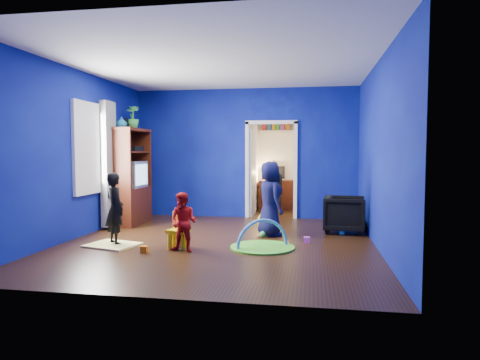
% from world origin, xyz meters
% --- Properties ---
extents(floor, '(5.00, 5.50, 0.01)m').
position_xyz_m(floor, '(0.00, 0.00, 0.00)').
color(floor, black).
rests_on(floor, ground).
extents(ceiling, '(5.00, 5.50, 0.01)m').
position_xyz_m(ceiling, '(0.00, 0.00, 2.90)').
color(ceiling, white).
rests_on(ceiling, wall_back).
extents(wall_back, '(5.00, 0.02, 2.90)m').
position_xyz_m(wall_back, '(0.00, 2.75, 1.45)').
color(wall_back, navy).
rests_on(wall_back, floor).
extents(wall_front, '(5.00, 0.02, 2.90)m').
position_xyz_m(wall_front, '(0.00, -2.75, 1.45)').
color(wall_front, navy).
rests_on(wall_front, floor).
extents(wall_left, '(0.02, 5.50, 2.90)m').
position_xyz_m(wall_left, '(-2.50, 0.00, 1.45)').
color(wall_left, navy).
rests_on(wall_left, floor).
extents(wall_right, '(0.02, 5.50, 2.90)m').
position_xyz_m(wall_right, '(2.50, 0.00, 1.45)').
color(wall_right, navy).
rests_on(wall_right, floor).
extents(alcove, '(1.00, 1.75, 2.50)m').
position_xyz_m(alcove, '(0.60, 3.62, 1.25)').
color(alcove, silver).
rests_on(alcove, floor).
extents(armchair, '(0.80, 0.78, 0.68)m').
position_xyz_m(armchair, '(2.10, 1.22, 0.34)').
color(armchair, black).
rests_on(armchair, floor).
extents(child_black, '(0.50, 0.48, 1.16)m').
position_xyz_m(child_black, '(-1.60, -0.46, 0.58)').
color(child_black, black).
rests_on(child_black, floor).
extents(child_navy, '(0.69, 0.77, 1.32)m').
position_xyz_m(child_navy, '(0.77, 0.70, 0.66)').
color(child_navy, '#0E1335').
rests_on(child_navy, floor).
extents(toddler_red, '(0.47, 0.39, 0.88)m').
position_xyz_m(toddler_red, '(-0.37, -0.75, 0.44)').
color(toddler_red, red).
rests_on(toddler_red, floor).
extents(vase, '(0.27, 0.27, 0.21)m').
position_xyz_m(vase, '(-2.21, 1.18, 2.07)').
color(vase, '#0C5964').
rests_on(vase, tv_armoire).
extents(potted_plant, '(0.30, 0.30, 0.49)m').
position_xyz_m(potted_plant, '(-2.21, 1.70, 2.21)').
color(potted_plant, green).
rests_on(potted_plant, tv_armoire).
extents(tv_armoire, '(0.58, 1.14, 1.96)m').
position_xyz_m(tv_armoire, '(-2.21, 1.48, 0.98)').
color(tv_armoire, '#380E09').
rests_on(tv_armoire, floor).
extents(crt_tv, '(0.46, 0.70, 0.54)m').
position_xyz_m(crt_tv, '(-2.17, 1.48, 1.02)').
color(crt_tv, silver).
rests_on(crt_tv, tv_armoire).
extents(yellow_blanket, '(0.88, 0.77, 0.03)m').
position_xyz_m(yellow_blanket, '(-1.60, -0.56, 0.01)').
color(yellow_blanket, '#F2E07A').
rests_on(yellow_blanket, floor).
extents(hopper_ball, '(0.41, 0.41, 0.41)m').
position_xyz_m(hopper_ball, '(0.72, 0.95, 0.20)').
color(hopper_ball, yellow).
rests_on(hopper_ball, floor).
extents(kid_chair, '(0.34, 0.34, 0.50)m').
position_xyz_m(kid_chair, '(-0.52, -0.55, 0.25)').
color(kid_chair, yellow).
rests_on(kid_chair, floor).
extents(play_mat, '(0.99, 0.99, 0.03)m').
position_xyz_m(play_mat, '(0.76, -0.32, 0.01)').
color(play_mat, green).
rests_on(play_mat, floor).
extents(toy_arch, '(0.77, 0.52, 0.88)m').
position_xyz_m(toy_arch, '(0.76, -0.32, 0.02)').
color(toy_arch, '#3F8CD8').
rests_on(toy_arch, floor).
extents(window_left, '(0.03, 0.95, 1.55)m').
position_xyz_m(window_left, '(-2.48, 0.35, 1.55)').
color(window_left, white).
rests_on(window_left, wall_left).
extents(curtain, '(0.14, 0.42, 2.40)m').
position_xyz_m(curtain, '(-2.37, 0.90, 1.25)').
color(curtain, slate).
rests_on(curtain, floor).
extents(doorway, '(1.16, 0.10, 2.10)m').
position_xyz_m(doorway, '(0.60, 2.75, 1.05)').
color(doorway, white).
rests_on(doorway, floor).
extents(study_desk, '(0.88, 0.44, 0.75)m').
position_xyz_m(study_desk, '(0.60, 4.26, 0.38)').
color(study_desk, '#3D140A').
rests_on(study_desk, floor).
extents(desk_monitor, '(0.40, 0.05, 0.32)m').
position_xyz_m(desk_monitor, '(0.60, 4.38, 0.95)').
color(desk_monitor, black).
rests_on(desk_monitor, study_desk).
extents(desk_lamp, '(0.14, 0.14, 0.14)m').
position_xyz_m(desk_lamp, '(0.32, 4.32, 0.93)').
color(desk_lamp, '#FFD88C').
rests_on(desk_lamp, study_desk).
extents(folding_chair, '(0.40, 0.40, 0.92)m').
position_xyz_m(folding_chair, '(0.60, 3.30, 0.46)').
color(folding_chair, black).
rests_on(folding_chair, floor).
extents(book_shelf, '(0.88, 0.24, 0.04)m').
position_xyz_m(book_shelf, '(0.60, 4.37, 2.02)').
color(book_shelf, white).
rests_on(book_shelf, study_desk).
extents(toy_0, '(0.11, 0.11, 0.11)m').
position_xyz_m(toy_0, '(2.04, 0.95, 0.06)').
color(toy_0, '#2990ED').
rests_on(toy_0, floor).
extents(toy_1, '(0.10, 0.08, 0.10)m').
position_xyz_m(toy_1, '(-0.93, -0.91, 0.05)').
color(toy_1, orange).
rests_on(toy_1, floor).
extents(toy_2, '(0.11, 0.11, 0.11)m').
position_xyz_m(toy_2, '(0.67, 0.52, 0.06)').
color(toy_2, green).
rests_on(toy_2, floor).
extents(toy_3, '(0.10, 0.08, 0.10)m').
position_xyz_m(toy_3, '(1.43, 0.17, 0.05)').
color(toy_3, '#E054C9').
rests_on(toy_3, floor).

